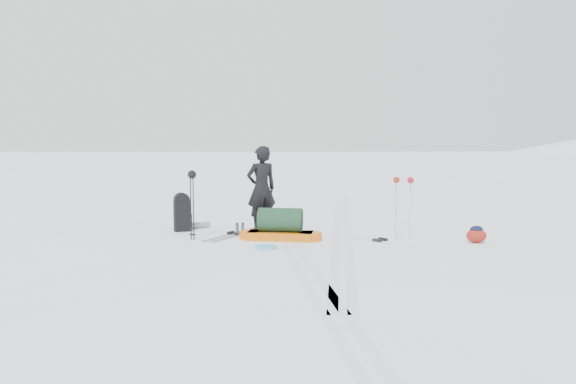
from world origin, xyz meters
The scene contains 13 objects.
ground centered at (0.00, 0.00, 0.00)m, with size 200.00×200.00×0.00m, color white.
ski_tracks centered at (0.61, 0.88, 0.00)m, with size 3.38×17.97×0.01m.
skier centered at (-0.50, 1.20, 0.94)m, with size 0.68×0.45×1.88m, color black.
pulk_sled centered at (-0.12, 0.08, 0.25)m, with size 1.74×0.80×0.64m.
expedition_rucksack centered at (-2.20, 1.29, 0.39)m, with size 0.77×0.78×0.85m.
ski_poles_black centered at (-1.88, 0.15, 1.15)m, with size 0.17×0.17×1.40m.
ski_poles_silver centered at (2.33, -0.08, 1.06)m, with size 0.39×0.22×1.27m.
touring_skis_grey centered at (-1.07, 0.68, 0.02)m, with size 1.23×1.80×0.07m.
touring_skis_white centered at (1.84, -0.28, 0.02)m, with size 1.44×1.61×0.07m.
rope_coil centered at (-0.42, -0.83, 0.03)m, with size 0.56×0.56×0.05m.
small_daypack centered at (3.70, -0.45, 0.16)m, with size 0.48×0.43×0.33m.
thermos_pair centered at (-0.95, 0.67, 0.13)m, with size 0.19×0.25×0.27m.
stuff_sack centered at (-0.21, 0.10, 0.12)m, with size 0.42×0.33×0.24m.
Camera 1 is at (-0.48, -11.09, 1.97)m, focal length 35.00 mm.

